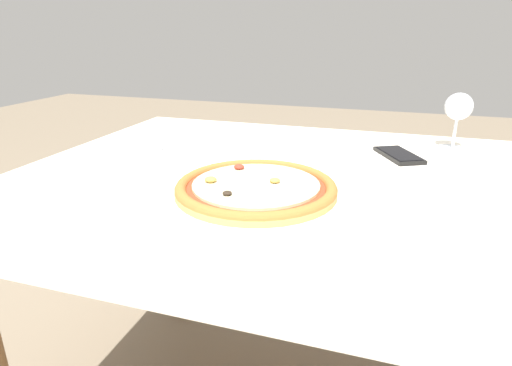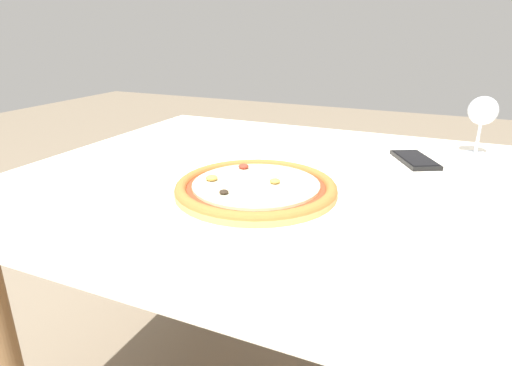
% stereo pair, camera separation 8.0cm
% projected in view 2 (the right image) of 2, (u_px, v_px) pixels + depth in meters
% --- Properties ---
extents(dining_table, '(1.31, 0.98, 0.74)m').
position_uv_depth(dining_table, '(314.00, 219.00, 0.93)').
color(dining_table, '#997047').
rests_on(dining_table, ground_plane).
extents(pizza_plate, '(0.34, 0.34, 0.04)m').
position_uv_depth(pizza_plate, '(256.00, 189.00, 0.80)').
color(pizza_plate, white).
rests_on(pizza_plate, dining_table).
extents(fork, '(0.03, 0.17, 0.00)m').
position_uv_depth(fork, '(165.00, 152.00, 1.10)').
color(fork, silver).
rests_on(fork, dining_table).
extents(wine_glass_far_left, '(0.08, 0.08, 0.15)m').
position_uv_depth(wine_glass_far_left, '(482.00, 114.00, 1.04)').
color(wine_glass_far_left, silver).
rests_on(wine_glass_far_left, dining_table).
extents(cell_phone, '(0.13, 0.16, 0.01)m').
position_uv_depth(cell_phone, '(415.00, 160.00, 1.02)').
color(cell_phone, black).
rests_on(cell_phone, dining_table).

